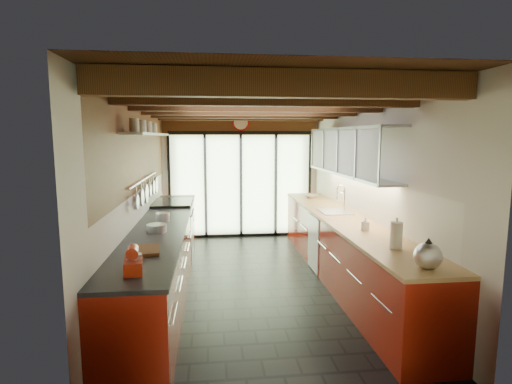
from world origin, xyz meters
TOP-DOWN VIEW (x-y plane):
  - ground at (0.00, 0.00)m, footprint 5.50×5.50m
  - room_shell at (0.00, 0.00)m, footprint 5.50×5.50m
  - ceiling_beams at (-0.00, 0.38)m, footprint 3.14×5.06m
  - glass_door at (0.00, 2.69)m, footprint 2.95×0.10m
  - left_counter at (-1.28, 0.00)m, footprint 0.68×5.00m
  - range_stove at (-1.28, 1.45)m, footprint 0.66×0.90m
  - right_counter at (1.27, 0.00)m, footprint 0.68×5.00m
  - sink_assembly at (1.29, 0.40)m, footprint 0.45×0.52m
  - upper_cabinets_right at (1.43, 0.30)m, footprint 0.34×3.00m
  - left_wall_fixtures at (-1.47, 0.25)m, footprint 0.28×2.60m
  - stand_mixer at (-1.27, -2.07)m, footprint 0.18×0.28m
  - pot_large at (-1.27, -0.00)m, footprint 0.19×0.19m
  - pot_small at (-1.27, -0.61)m, footprint 0.31×0.31m
  - cutting_board at (-1.27, -1.46)m, footprint 0.32×0.42m
  - kettle at (1.27, -2.25)m, footprint 0.31×0.33m
  - paper_towel at (1.27, -1.64)m, footprint 0.13×0.13m
  - soap_bottle at (1.27, -0.82)m, footprint 0.08×0.08m
  - bowl at (1.27, 1.86)m, footprint 0.30×0.30m

SIDE VIEW (x-z plane):
  - ground at x=0.00m, z-range 0.00..0.00m
  - right_counter at x=1.27m, z-range 0.00..0.92m
  - left_counter at x=-1.28m, z-range 0.00..0.92m
  - range_stove at x=-1.28m, z-range -0.01..0.96m
  - cutting_board at x=-1.27m, z-range 0.92..0.95m
  - bowl at x=1.27m, z-range 0.92..0.98m
  - sink_assembly at x=1.29m, z-range 0.75..1.17m
  - pot_small at x=-1.27m, z-range 0.92..1.01m
  - pot_large at x=-1.27m, z-range 0.92..1.04m
  - soap_bottle at x=1.27m, z-range 0.92..1.08m
  - stand_mixer at x=-1.27m, z-range 0.89..1.13m
  - kettle at x=1.27m, z-range 0.90..1.19m
  - paper_towel at x=1.27m, z-range 0.89..1.23m
  - room_shell at x=0.00m, z-range -1.10..4.40m
  - glass_door at x=0.00m, z-range 0.21..3.11m
  - left_wall_fixtures at x=-1.47m, z-range 1.32..2.28m
  - upper_cabinets_right at x=1.43m, z-range 0.35..3.35m
  - ceiling_beams at x=0.00m, z-range 0.01..4.91m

